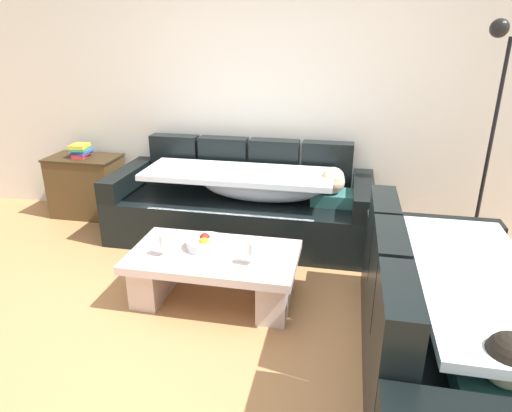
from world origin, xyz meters
TOP-DOWN VIEW (x-y plane):
  - ground_plane at (0.00, 0.00)m, footprint 14.00×14.00m
  - back_wall at (0.00, 2.15)m, footprint 9.00×0.10m
  - couch_along_wall at (-0.08, 1.62)m, footprint 2.40×0.92m
  - couch_near_window at (1.45, -0.02)m, footprint 0.92×1.98m
  - coffee_table at (-0.05, 0.52)m, footprint 1.20×0.68m
  - fruit_bowl at (-0.13, 0.59)m, footprint 0.28×0.28m
  - wine_glass_near_left at (-0.38, 0.41)m, footprint 0.07×0.07m
  - wine_glass_near_right at (0.26, 0.40)m, footprint 0.07×0.07m
  - open_magazine at (0.21, 0.53)m, footprint 0.29×0.22m
  - side_cabinet at (-1.85, 1.85)m, footprint 0.72×0.44m
  - book_stack_on_cabinet at (-1.86, 1.85)m, footprint 0.19×0.24m
  - floor_lamp at (1.94, 1.72)m, footprint 0.33×0.31m

SIDE VIEW (x-z plane):
  - ground_plane at x=0.00m, z-range 0.00..0.00m
  - coffee_table at x=-0.05m, z-range 0.05..0.43m
  - side_cabinet at x=-1.85m, z-range 0.00..0.64m
  - couch_along_wall at x=-0.08m, z-range -0.11..0.77m
  - couch_near_window at x=1.45m, z-range -0.10..0.78m
  - open_magazine at x=0.21m, z-range 0.38..0.39m
  - fruit_bowl at x=-0.13m, z-range 0.37..0.47m
  - wine_glass_near_left at x=-0.38m, z-range 0.41..0.58m
  - wine_glass_near_right at x=0.26m, z-range 0.41..0.58m
  - book_stack_on_cabinet at x=-1.86m, z-range 0.64..0.78m
  - floor_lamp at x=1.94m, z-range 0.14..2.09m
  - back_wall at x=0.00m, z-range 0.00..2.70m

